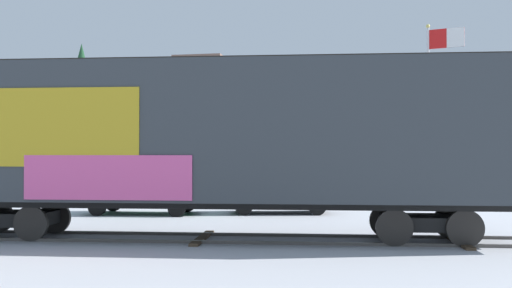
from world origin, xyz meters
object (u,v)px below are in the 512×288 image
at_px(flagpole, 436,86).
at_px(parked_car_black, 278,191).
at_px(parked_car_green, 143,193).
at_px(freight_car, 212,135).

relative_size(flagpole, parked_car_black, 1.97).
bearing_deg(parked_car_black, parked_car_green, -174.69).
xyz_separation_m(flagpole, parked_car_green, (-12.17, -4.30, -4.49)).
xyz_separation_m(freight_car, parked_car_black, (1.74, 6.87, -1.92)).
xyz_separation_m(flagpole, parked_car_black, (-7.03, -3.82, -4.44)).
bearing_deg(parked_car_black, freight_car, -104.18).
bearing_deg(parked_car_green, flagpole, 19.45).
xyz_separation_m(freight_car, parked_car_green, (-3.40, 6.40, -1.98)).
relative_size(freight_car, flagpole, 2.04).
height_order(freight_car, parked_car_black, freight_car).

